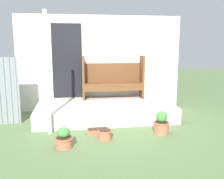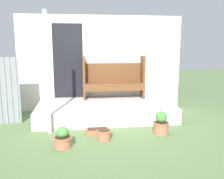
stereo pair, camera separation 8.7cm
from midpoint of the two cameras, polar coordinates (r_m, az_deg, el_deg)
name	(u,v)px [view 1 (the left image)]	position (r m, az deg, el deg)	size (l,w,h in m)	color
ground_plane	(109,128)	(5.55, -1.14, -8.85)	(24.00, 24.00, 0.00)	#5B7547
porch_slab	(105,110)	(6.30, -2.06, -4.79)	(3.32, 1.70, 0.36)	beige
house_wall	(99,63)	(6.98, -3.30, 6.01)	(4.52, 0.08, 2.60)	white
support_post	(47,74)	(5.15, -15.03, 3.46)	(0.08, 0.08, 2.48)	white
bench	(113,78)	(6.79, -0.18, 2.66)	(1.67, 0.44, 1.16)	brown
flower_pot_left	(64,139)	(4.61, -11.50, -11.00)	(0.34, 0.34, 0.37)	#B76647
flower_pot_middle	(105,134)	(4.89, -2.17, -10.20)	(0.29, 0.29, 0.19)	#B76647
flower_pot_right	(161,124)	(5.28, 10.75, -7.70)	(0.35, 0.35, 0.47)	#B76647
planter_box_rect	(98,131)	(5.21, -3.74, -9.53)	(0.45, 0.23, 0.11)	#B26042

